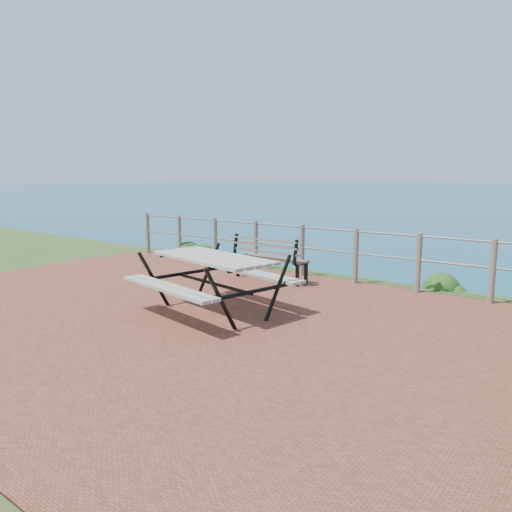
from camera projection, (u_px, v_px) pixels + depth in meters
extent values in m
cube|color=brown|center=(175.00, 313.00, 7.19)|extent=(10.00, 7.00, 0.12)
cylinder|color=#6B5B4C|center=(148.00, 233.00, 12.50)|extent=(0.10, 0.10, 1.00)
cylinder|color=#6B5B4C|center=(179.00, 236.00, 11.80)|extent=(0.10, 0.10, 1.00)
cylinder|color=#6B5B4C|center=(215.00, 240.00, 11.10)|extent=(0.10, 0.10, 1.00)
cylinder|color=#6B5B4C|center=(256.00, 245.00, 10.40)|extent=(0.10, 0.10, 1.00)
cylinder|color=#6B5B4C|center=(302.00, 250.00, 9.70)|extent=(0.10, 0.10, 1.00)
cylinder|color=#6B5B4C|center=(356.00, 256.00, 9.00)|extent=(0.10, 0.10, 1.00)
cylinder|color=#6B5B4C|center=(418.00, 263.00, 8.30)|extent=(0.10, 0.10, 1.00)
cylinder|color=#6B5B4C|center=(492.00, 271.00, 7.60)|extent=(0.10, 0.10, 1.00)
cylinder|color=slate|center=(302.00, 227.00, 9.63)|extent=(9.40, 0.04, 0.04)
cylinder|color=slate|center=(302.00, 248.00, 9.69)|extent=(9.40, 0.04, 0.04)
cube|color=gray|center=(213.00, 258.00, 7.06)|extent=(2.05, 1.12, 0.04)
cube|color=gray|center=(214.00, 280.00, 7.11)|extent=(1.96, 0.61, 0.04)
cube|color=gray|center=(214.00, 280.00, 7.11)|extent=(1.96, 0.61, 0.04)
cylinder|color=black|center=(214.00, 284.00, 7.12)|extent=(1.65, 0.34, 0.05)
cube|color=brown|center=(271.00, 258.00, 9.29)|extent=(1.50, 0.39, 0.03)
cube|color=brown|center=(271.00, 244.00, 9.25)|extent=(1.50, 0.13, 0.34)
cube|color=black|center=(271.00, 269.00, 9.32)|extent=(0.05, 0.06, 0.41)
cube|color=black|center=(271.00, 269.00, 9.32)|extent=(0.05, 0.06, 0.41)
cube|color=black|center=(271.00, 269.00, 9.32)|extent=(0.05, 0.06, 0.41)
cube|color=black|center=(271.00, 269.00, 9.32)|extent=(0.05, 0.06, 0.41)
ellipsoid|color=#1C4A1D|center=(197.00, 258.00, 11.96)|extent=(0.88, 0.88, 0.67)
ellipsoid|color=#1A3D13|center=(450.00, 286.00, 8.91)|extent=(0.67, 0.67, 0.37)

